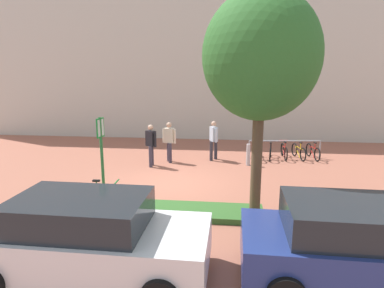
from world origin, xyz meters
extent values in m
plane|color=#9E5B47|center=(0.00, 0.00, 0.00)|extent=(60.00, 60.00, 0.00)
cube|color=beige|center=(0.00, 8.60, 5.00)|extent=(28.00, 1.20, 10.00)
cube|color=#336028|center=(-0.61, -2.42, 0.08)|extent=(7.00, 1.10, 0.16)
cylinder|color=brown|center=(2.66, -2.28, 1.50)|extent=(0.28, 0.28, 3.00)
ellipsoid|color=#2D6628|center=(2.66, -2.28, 4.15)|extent=(2.87, 2.87, 3.16)
cylinder|color=#2D7238|center=(-1.45, -2.42, 1.30)|extent=(0.08, 0.08, 2.61)
cube|color=#198C33|center=(-1.45, -2.42, 2.33)|extent=(0.07, 0.36, 0.52)
cube|color=white|center=(-1.45, -2.42, 2.33)|extent=(0.07, 0.30, 0.44)
torus|color=black|center=(-2.01, -2.35, 0.33)|extent=(0.66, 0.08, 0.66)
torus|color=black|center=(-0.99, -2.32, 0.33)|extent=(0.66, 0.08, 0.66)
cylinder|color=#1E7233|center=(-1.50, -2.34, 0.55)|extent=(0.84, 0.06, 0.04)
cylinder|color=#1E7233|center=(-1.40, -2.33, 0.30)|extent=(0.61, 0.06, 0.44)
cylinder|color=#1E7233|center=(-1.68, -2.34, 0.67)|extent=(0.04, 0.04, 0.28)
cube|color=black|center=(-1.68, -2.34, 0.83)|extent=(0.20, 0.09, 0.05)
cylinder|color=#1E7233|center=(-1.11, -2.32, 0.81)|extent=(0.05, 0.42, 0.04)
cylinder|color=#99999E|center=(2.85, 3.82, 0.40)|extent=(0.06, 0.06, 0.80)
cylinder|color=#99999E|center=(5.99, 4.15, 0.40)|extent=(0.06, 0.06, 0.80)
cylinder|color=#99999E|center=(4.42, 3.98, 0.80)|extent=(3.14, 0.39, 0.06)
torus|color=black|center=(3.19, 3.38, 0.30)|extent=(0.08, 0.61, 0.61)
torus|color=black|center=(3.15, 4.32, 0.30)|extent=(0.08, 0.61, 0.61)
cylinder|color=black|center=(3.17, 3.85, 0.51)|extent=(0.07, 0.77, 0.03)
cylinder|color=black|center=(3.16, 3.94, 0.27)|extent=(0.06, 0.56, 0.40)
cylinder|color=black|center=(3.18, 3.68, 0.62)|extent=(0.03, 0.03, 0.26)
cube|color=black|center=(3.18, 3.68, 0.76)|extent=(0.08, 0.19, 0.05)
cylinder|color=black|center=(3.15, 4.21, 0.75)|extent=(0.39, 0.05, 0.04)
torus|color=black|center=(3.73, 3.41, 0.30)|extent=(0.14, 0.61, 0.61)
torus|color=black|center=(3.87, 4.34, 0.30)|extent=(0.14, 0.61, 0.61)
cylinder|color=black|center=(3.80, 3.87, 0.51)|extent=(0.14, 0.77, 0.03)
cylinder|color=black|center=(3.81, 3.97, 0.27)|extent=(0.11, 0.56, 0.40)
cylinder|color=black|center=(3.77, 3.71, 0.62)|extent=(0.03, 0.03, 0.26)
cube|color=black|center=(3.77, 3.71, 0.76)|extent=(0.10, 0.19, 0.05)
cylinder|color=black|center=(3.85, 4.23, 0.75)|extent=(0.39, 0.09, 0.04)
torus|color=black|center=(4.42, 3.56, 0.30)|extent=(0.06, 0.61, 0.61)
torus|color=black|center=(4.41, 4.50, 0.30)|extent=(0.06, 0.61, 0.61)
cylinder|color=red|center=(4.42, 4.03, 0.51)|extent=(0.04, 0.77, 0.03)
cylinder|color=red|center=(4.41, 4.12, 0.27)|extent=(0.04, 0.56, 0.40)
cylinder|color=red|center=(4.42, 3.86, 0.62)|extent=(0.03, 0.03, 0.26)
cube|color=black|center=(4.42, 3.86, 0.76)|extent=(0.08, 0.18, 0.05)
cylinder|color=red|center=(4.41, 4.38, 0.75)|extent=(0.39, 0.04, 0.04)
torus|color=black|center=(5.14, 3.57, 0.30)|extent=(0.18, 0.61, 0.61)
torus|color=black|center=(4.95, 4.49, 0.30)|extent=(0.18, 0.61, 0.61)
cylinder|color=gold|center=(5.05, 4.03, 0.51)|extent=(0.19, 0.76, 0.03)
cylinder|color=gold|center=(5.03, 4.12, 0.27)|extent=(0.15, 0.55, 0.40)
cylinder|color=gold|center=(5.08, 3.87, 0.62)|extent=(0.03, 0.03, 0.26)
cube|color=black|center=(5.08, 3.87, 0.76)|extent=(0.11, 0.20, 0.05)
cylinder|color=gold|center=(4.98, 4.38, 0.75)|extent=(0.39, 0.11, 0.04)
torus|color=black|center=(5.75, 3.62, 0.30)|extent=(0.15, 0.61, 0.61)
torus|color=black|center=(5.60, 4.54, 0.30)|extent=(0.15, 0.61, 0.61)
cylinder|color=red|center=(5.68, 4.08, 0.51)|extent=(0.15, 0.77, 0.03)
cylinder|color=red|center=(5.66, 4.17, 0.27)|extent=(0.12, 0.56, 0.40)
cylinder|color=red|center=(5.70, 3.91, 0.62)|extent=(0.03, 0.03, 0.26)
cube|color=black|center=(5.70, 3.91, 0.76)|extent=(0.10, 0.19, 0.05)
cylinder|color=red|center=(5.62, 4.43, 0.75)|extent=(0.39, 0.10, 0.04)
cylinder|color=#ADADB2|center=(2.75, 2.68, 0.45)|extent=(0.16, 0.16, 0.90)
cylinder|color=#383342|center=(-0.52, 2.70, 0.42)|extent=(0.14, 0.14, 0.85)
cylinder|color=#383342|center=(-0.63, 2.96, 0.42)|extent=(0.14, 0.14, 0.85)
cube|color=beige|center=(-0.57, 2.83, 1.16)|extent=(0.45, 0.33, 0.62)
cylinder|color=beige|center=(-0.32, 2.76, 1.13)|extent=(0.09, 0.09, 0.59)
cylinder|color=beige|center=(-0.83, 2.90, 1.13)|extent=(0.09, 0.09, 0.59)
sphere|color=tan|center=(-0.57, 2.83, 1.61)|extent=(0.22, 0.22, 0.22)
cylinder|color=#383342|center=(-1.19, 1.96, 0.42)|extent=(0.14, 0.14, 0.85)
cylinder|color=#383342|center=(-1.20, 2.25, 0.42)|extent=(0.14, 0.14, 0.85)
cube|color=black|center=(-1.19, 2.11, 1.16)|extent=(0.47, 0.43, 0.62)
cylinder|color=black|center=(-0.98, 1.96, 1.13)|extent=(0.09, 0.09, 0.59)
cylinder|color=black|center=(-1.41, 2.25, 1.13)|extent=(0.09, 0.09, 0.59)
sphere|color=tan|center=(-1.19, 2.11, 1.61)|extent=(0.22, 0.22, 0.22)
cylinder|color=#2D2D38|center=(1.20, 3.25, 0.42)|extent=(0.14, 0.14, 0.85)
cylinder|color=#2D2D38|center=(1.38, 3.53, 0.42)|extent=(0.14, 0.14, 0.85)
cube|color=silver|center=(1.29, 3.39, 1.16)|extent=(0.39, 0.46, 0.62)
cylinder|color=silver|center=(1.40, 3.15, 1.13)|extent=(0.09, 0.09, 0.59)
cylinder|color=silver|center=(1.18, 3.62, 1.13)|extent=(0.09, 0.09, 0.59)
sphere|color=tan|center=(1.29, 3.39, 1.61)|extent=(0.22, 0.22, 0.22)
cube|color=silver|center=(-0.54, -5.33, 0.60)|extent=(4.32, 1.85, 0.76)
cube|color=#1E2328|center=(-0.74, -5.32, 1.26)|extent=(2.43, 1.61, 0.56)
cylinder|color=black|center=(0.94, -4.44, 0.32)|extent=(0.64, 0.23, 0.64)
cylinder|color=black|center=(-1.99, -4.41, 0.32)|extent=(0.64, 0.23, 0.64)
cube|color=navy|center=(4.35, -5.09, 0.60)|extent=(4.33, 1.88, 0.76)
cube|color=#1E2328|center=(4.15, -5.09, 1.26)|extent=(2.44, 1.63, 0.56)
cylinder|color=black|center=(2.91, -4.17, 0.32)|extent=(0.64, 0.23, 0.64)
camera|label=1|loc=(1.91, -10.66, 3.73)|focal=30.80mm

